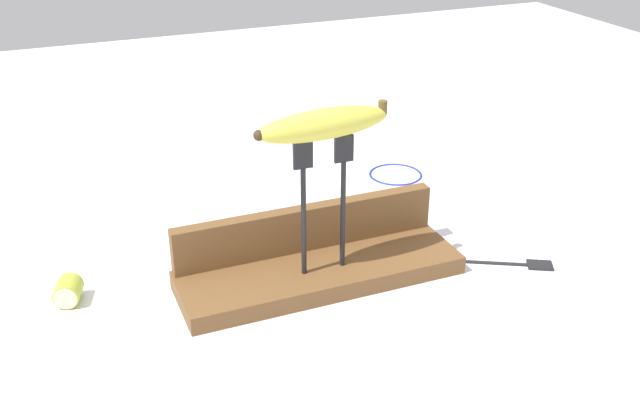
% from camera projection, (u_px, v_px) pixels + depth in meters
% --- Properties ---
extents(ground_plane, '(3.00, 3.00, 0.00)m').
position_uv_depth(ground_plane, '(320.00, 280.00, 1.06)').
color(ground_plane, silver).
extents(wooden_board, '(0.40, 0.12, 0.03)m').
position_uv_depth(wooden_board, '(320.00, 272.00, 1.05)').
color(wooden_board, brown).
rests_on(wooden_board, ground).
extents(board_backstop, '(0.39, 0.02, 0.07)m').
position_uv_depth(board_backstop, '(306.00, 228.00, 1.07)').
color(board_backstop, brown).
rests_on(board_backstop, wooden_board).
extents(fork_stand_center, '(0.08, 0.01, 0.19)m').
position_uv_depth(fork_stand_center, '(323.00, 194.00, 0.98)').
color(fork_stand_center, black).
rests_on(fork_stand_center, wooden_board).
extents(banana_raised_center, '(0.19, 0.06, 0.04)m').
position_uv_depth(banana_raised_center, '(324.00, 124.00, 0.94)').
color(banana_raised_center, '#DBD147').
rests_on(banana_raised_center, fork_stand_center).
extents(fork_fallen_near, '(0.16, 0.09, 0.01)m').
position_uv_depth(fork_fallen_near, '(511.00, 263.00, 1.09)').
color(fork_fallen_near, black).
rests_on(fork_fallen_near, ground).
extents(banana_chunk_near, '(0.04, 0.05, 0.04)m').
position_uv_depth(banana_chunk_near, '(68.00, 291.00, 1.00)').
color(banana_chunk_near, '#B2C138').
rests_on(banana_chunk_near, ground).
extents(wire_coil, '(0.10, 0.10, 0.00)m').
position_uv_depth(wire_coil, '(396.00, 174.00, 1.38)').
color(wire_coil, '#1E2DA5').
rests_on(wire_coil, ground).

